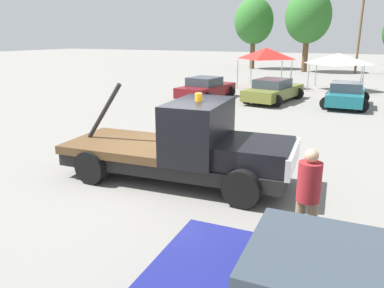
{
  "coord_description": "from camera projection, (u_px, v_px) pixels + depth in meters",
  "views": [
    {
      "loc": [
        4.6,
        -8.23,
        3.71
      ],
      "look_at": [
        0.5,
        0.0,
        1.05
      ],
      "focal_mm": 35.0,
      "sensor_mm": 36.0,
      "label": 1
    }
  ],
  "objects": [
    {
      "name": "person_near_truck",
      "position": [
        308.0,
        192.0,
        6.59
      ],
      "size": [
        0.41,
        0.41,
        1.86
      ],
      "rotation": [
        0.0,
        0.0,
        1.47
      ],
      "color": "#847051",
      "rests_on": "ground"
    },
    {
      "name": "traffic_cone",
      "position": [
        196.0,
        128.0,
        14.55
      ],
      "size": [
        0.4,
        0.4,
        0.55
      ],
      "color": "black",
      "rests_on": "ground"
    },
    {
      "name": "tree_center",
      "position": [
        254.0,
        21.0,
        42.58
      ],
      "size": [
        4.43,
        4.43,
        7.91
      ],
      "color": "brown",
      "rests_on": "ground"
    },
    {
      "name": "canopy_tent_red",
      "position": [
        266.0,
        53.0,
        27.32
      ],
      "size": [
        3.25,
        3.25,
        2.89
      ],
      "color": "#9E9EA3",
      "rests_on": "ground"
    },
    {
      "name": "tree_right",
      "position": [
        308.0,
        17.0,
        38.61
      ],
      "size": [
        4.69,
        4.69,
        8.38
      ],
      "color": "brown",
      "rests_on": "ground"
    },
    {
      "name": "canopy_tent_white",
      "position": [
        338.0,
        59.0,
        25.94
      ],
      "size": [
        3.37,
        3.37,
        2.55
      ],
      "color": "#9E9EA3",
      "rests_on": "ground"
    },
    {
      "name": "parked_car_olive",
      "position": [
        273.0,
        90.0,
        21.79
      ],
      "size": [
        2.91,
        5.12,
        1.34
      ],
      "rotation": [
        0.0,
        0.0,
        1.42
      ],
      "color": "olive",
      "rests_on": "ground"
    },
    {
      "name": "ground_plane",
      "position": [
        175.0,
        179.0,
        10.08
      ],
      "size": [
        160.0,
        160.0,
        0.0
      ],
      "primitive_type": "plane",
      "color": "gray"
    },
    {
      "name": "parked_car_maroon",
      "position": [
        206.0,
        88.0,
        22.68
      ],
      "size": [
        2.7,
        4.54,
        1.34
      ],
      "rotation": [
        0.0,
        0.0,
        1.47
      ],
      "color": "maroon",
      "rests_on": "ground"
    },
    {
      "name": "utility_pole",
      "position": [
        361.0,
        25.0,
        36.9
      ],
      "size": [
        2.2,
        0.24,
        8.93
      ],
      "color": "brown",
      "rests_on": "ground"
    },
    {
      "name": "tow_truck",
      "position": [
        188.0,
        148.0,
        9.69
      ],
      "size": [
        6.23,
        2.77,
        2.51
      ],
      "rotation": [
        0.0,
        0.0,
        0.1
      ],
      "color": "black",
      "rests_on": "ground"
    },
    {
      "name": "parked_car_teal",
      "position": [
        346.0,
        95.0,
        20.23
      ],
      "size": [
        2.46,
        4.27,
        1.34
      ],
      "rotation": [
        0.0,
        0.0,
        1.6
      ],
      "color": "#196670",
      "rests_on": "ground"
    }
  ]
}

